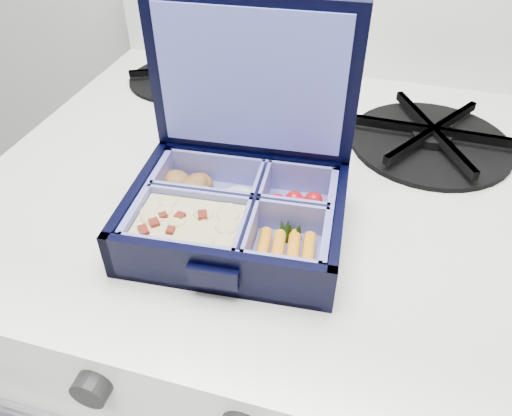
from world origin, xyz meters
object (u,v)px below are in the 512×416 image
(stove, at_px, (265,370))
(fork, at_px, (302,157))
(bento_box, at_px, (236,216))
(burner_grate, at_px, (432,135))

(stove, height_order, fork, fork)
(bento_box, bearing_deg, burner_grate, 46.32)
(burner_grate, relative_size, fork, 1.01)
(bento_box, bearing_deg, fork, 72.18)
(burner_grate, bearing_deg, stove, -156.94)
(burner_grate, bearing_deg, fork, -152.64)
(fork, bearing_deg, bento_box, -79.34)
(bento_box, height_order, fork, bento_box)
(bento_box, relative_size, burner_grate, 1.03)
(stove, bearing_deg, burner_grate, 23.06)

